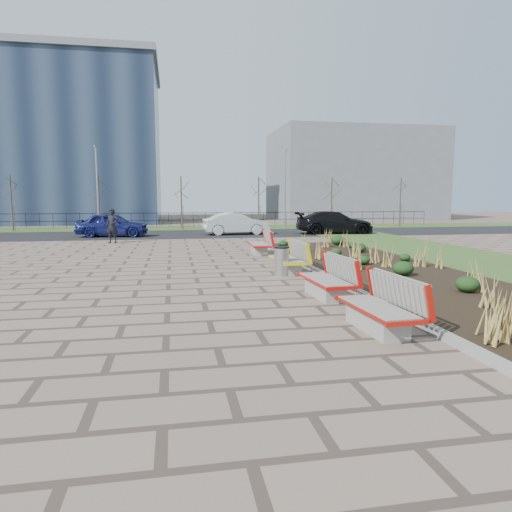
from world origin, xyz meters
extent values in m
plane|color=#7A6354|center=(0.00, 0.00, 0.00)|extent=(120.00, 120.00, 0.00)
cube|color=black|center=(6.25, 5.00, 0.05)|extent=(4.50, 18.00, 0.10)
cube|color=gray|center=(3.92, 5.00, 0.07)|extent=(0.16, 18.00, 0.15)
cube|color=#33511E|center=(11.00, 5.00, 0.02)|extent=(5.00, 38.00, 0.04)
cube|color=#33511E|center=(0.00, 28.00, 0.02)|extent=(80.00, 5.00, 0.04)
cube|color=black|center=(0.00, 22.00, 0.01)|extent=(80.00, 7.00, 0.02)
cylinder|color=#B2B2B7|center=(2.67, 4.92, 0.45)|extent=(0.46, 0.46, 0.90)
imported|color=black|center=(-3.90, 16.77, 0.93)|extent=(0.80, 0.66, 1.87)
imported|color=navy|center=(-4.40, 20.74, 0.76)|extent=(4.50, 2.18, 1.48)
imported|color=silver|center=(3.45, 21.01, 0.74)|extent=(4.44, 1.81, 1.43)
imported|color=black|center=(10.09, 20.50, 0.78)|extent=(5.36, 2.54, 1.51)
cube|color=slate|center=(20.00, 42.00, 5.00)|extent=(18.00, 12.00, 10.00)
camera|label=1|loc=(-0.67, -8.90, 2.46)|focal=32.00mm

